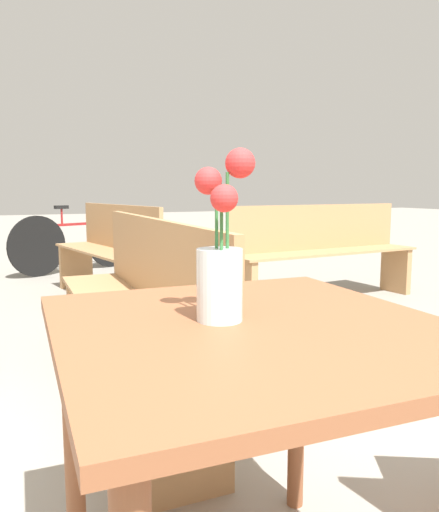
% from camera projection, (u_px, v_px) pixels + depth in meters
% --- Properties ---
extents(table_front, '(0.82, 0.88, 0.71)m').
position_uv_depth(table_front, '(252.00, 372.00, 1.04)').
color(table_front, brown).
rests_on(table_front, ground_plane).
extents(flower_vase, '(0.12, 0.14, 0.35)m').
position_uv_depth(flower_vase, '(221.00, 264.00, 1.02)').
color(flower_vase, silver).
rests_on(flower_vase, table_front).
extents(bench_near, '(0.40, 1.84, 0.85)m').
position_uv_depth(bench_near, '(139.00, 299.00, 2.34)').
color(bench_near, tan).
rests_on(bench_near, ground_plane).
extents(bench_middle, '(1.85, 0.49, 0.85)m').
position_uv_depth(bench_middle, '(322.00, 248.00, 4.43)').
color(bench_middle, tan).
rests_on(bench_middle, ground_plane).
extents(bench_far, '(0.65, 1.62, 0.85)m').
position_uv_depth(bench_far, '(111.00, 248.00, 4.47)').
color(bench_far, tan).
rests_on(bench_far, ground_plane).
extents(bicycle, '(1.58, 0.73, 0.80)m').
position_uv_depth(bicycle, '(77.00, 242.00, 6.01)').
color(bicycle, black).
rests_on(bicycle, ground_plane).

